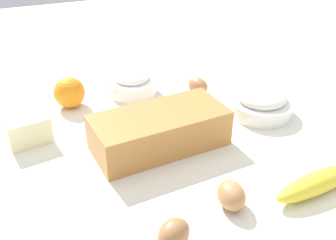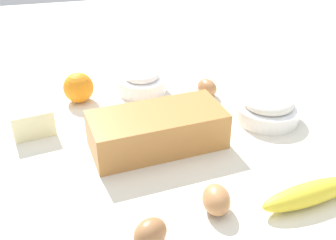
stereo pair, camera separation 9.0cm
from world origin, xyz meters
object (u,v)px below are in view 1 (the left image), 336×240
banana (317,183)px  egg_beside_bowl (231,195)px  butter_block (28,130)px  orange_fruit (69,93)px  egg_near_butter (174,234)px  flour_bowl (261,102)px  sugar_bowl (132,83)px  egg_loose (198,86)px  loaf_pan (159,130)px

banana → egg_beside_bowl: (0.16, -0.02, 0.00)m
egg_beside_bowl → butter_block: bearing=-47.3°
orange_fruit → egg_near_butter: 0.52m
flour_bowl → sugar_bowl: bearing=-39.9°
butter_block → egg_loose: butter_block is taller
egg_loose → sugar_bowl: bearing=-21.3°
orange_fruit → sugar_bowl: bearing=-175.4°
loaf_pan → sugar_bowl: loaf_pan is taller
orange_fruit → butter_block: size_ratio=0.85×
banana → egg_beside_bowl: bearing=-7.7°
banana → egg_beside_bowl: 0.17m
loaf_pan → egg_loose: 0.27m
egg_near_butter → egg_beside_bowl: (-0.13, -0.05, 0.00)m
loaf_pan → orange_fruit: (0.15, -0.25, -0.00)m
egg_loose → butter_block: bearing=10.1°
flour_bowl → butter_block: (0.53, -0.07, -0.00)m
flour_bowl → egg_beside_bowl: 0.34m
sugar_bowl → orange_fruit: bearing=4.6°
flour_bowl → butter_block: bearing=-8.0°
loaf_pan → banana: 0.32m
loaf_pan → butter_block: size_ratio=3.25×
flour_bowl → banana: size_ratio=0.79×
flour_bowl → orange_fruit: bearing=-25.6°
flour_bowl → sugar_bowl: flour_bowl is taller
egg_near_butter → egg_beside_bowl: egg_beside_bowl is taller
sugar_bowl → egg_beside_bowl: size_ratio=2.02×
egg_loose → egg_beside_bowl: bearing=73.1°
butter_block → flour_bowl: bearing=172.0°
banana → egg_loose: bearing=-85.0°
sugar_bowl → egg_near_butter: sugar_bowl is taller
loaf_pan → orange_fruit: 0.29m
loaf_pan → egg_beside_bowl: (-0.05, 0.22, -0.02)m
flour_bowl → sugar_bowl: size_ratio=1.15×
sugar_bowl → banana: bearing=111.7°
egg_beside_bowl → egg_loose: bearing=-106.9°
flour_bowl → egg_loose: (0.10, -0.15, -0.01)m
banana → butter_block: 0.60m
egg_loose → loaf_pan: bearing=47.7°
flour_bowl → banana: bearing=78.3°
banana → egg_loose: size_ratio=3.12×
orange_fruit → banana: bearing=126.8°
flour_bowl → orange_fruit: 0.47m
flour_bowl → egg_near_butter: flour_bowl is taller
egg_near_butter → banana: bearing=-175.4°
flour_bowl → egg_near_butter: (0.35, 0.31, -0.01)m
egg_loose → orange_fruit: bearing=-8.7°
sugar_bowl → egg_near_butter: bearing=80.2°
flour_bowl → sugar_bowl: 0.34m
flour_bowl → egg_loose: flour_bowl is taller
orange_fruit → egg_beside_bowl: orange_fruit is taller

